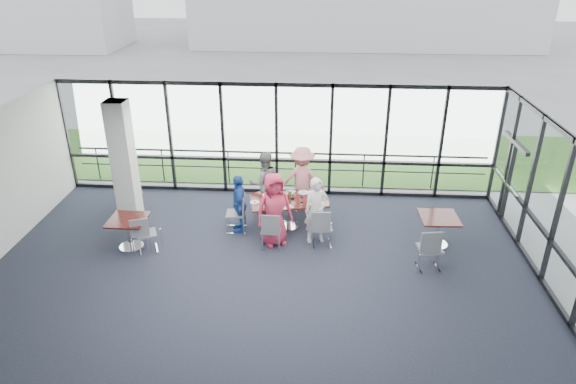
# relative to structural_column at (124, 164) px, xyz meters

# --- Properties ---
(floor) EXTENTS (12.00, 10.00, 0.02)m
(floor) POSITION_rel_structural_column_xyz_m (3.60, -3.00, -1.61)
(floor) COLOR #1E222F
(floor) RESTS_ON ground
(ceiling) EXTENTS (12.00, 10.00, 0.04)m
(ceiling) POSITION_rel_structural_column_xyz_m (3.60, -3.00, 1.60)
(ceiling) COLOR silver
(ceiling) RESTS_ON ground
(curtain_wall_back) EXTENTS (12.00, 0.10, 3.20)m
(curtain_wall_back) POSITION_rel_structural_column_xyz_m (3.60, 2.00, 0.00)
(curtain_wall_back) COLOR white
(curtain_wall_back) RESTS_ON ground
(exit_door) EXTENTS (0.12, 1.60, 2.10)m
(exit_door) POSITION_rel_structural_column_xyz_m (9.60, 0.75, -0.55)
(exit_door) COLOR black
(exit_door) RESTS_ON ground
(structural_column) EXTENTS (0.50, 0.50, 3.20)m
(structural_column) POSITION_rel_structural_column_xyz_m (0.00, 0.00, 0.00)
(structural_column) COLOR silver
(structural_column) RESTS_ON ground
(apron) EXTENTS (80.00, 70.00, 0.02)m
(apron) POSITION_rel_structural_column_xyz_m (3.60, 7.00, -1.62)
(apron) COLOR slate
(apron) RESTS_ON ground
(grass_strip) EXTENTS (80.00, 5.00, 0.01)m
(grass_strip) POSITION_rel_structural_column_xyz_m (3.60, 5.00, -1.59)
(grass_strip) COLOR #33571A
(grass_strip) RESTS_ON ground
(hangar_aux) EXTENTS (10.00, 6.00, 4.00)m
(hangar_aux) POSITION_rel_structural_column_xyz_m (-14.40, 25.00, 0.40)
(hangar_aux) COLOR #B8BBBF
(hangar_aux) RESTS_ON ground
(guard_rail) EXTENTS (12.00, 0.06, 0.06)m
(guard_rail) POSITION_rel_structural_column_xyz_m (3.60, 2.60, -1.10)
(guard_rail) COLOR #2D2D33
(guard_rail) RESTS_ON ground
(main_table) EXTENTS (2.07, 1.41, 0.75)m
(main_table) POSITION_rel_structural_column_xyz_m (4.07, 0.02, -0.98)
(main_table) COLOR #381311
(main_table) RESTS_ON ground
(side_table_left) EXTENTS (0.86, 0.86, 0.75)m
(side_table_left) POSITION_rel_structural_column_xyz_m (0.41, -1.25, -0.97)
(side_table_left) COLOR #381311
(side_table_left) RESTS_ON ground
(side_table_right) EXTENTS (0.90, 0.90, 0.75)m
(side_table_right) POSITION_rel_structural_column_xyz_m (7.64, -0.65, -0.96)
(side_table_right) COLOR #381311
(side_table_right) RESTS_ON ground
(diner_near_left) EXTENTS (1.04, 0.90, 1.80)m
(diner_near_left) POSITION_rel_structural_column_xyz_m (3.78, -0.82, -0.70)
(diner_near_left) COLOR #C82F4D
(diner_near_left) RESTS_ON ground
(diner_near_right) EXTENTS (0.69, 0.58, 1.64)m
(diner_near_right) POSITION_rel_structural_column_xyz_m (4.77, -0.66, -0.78)
(diner_near_right) COLOR silver
(diner_near_right) RESTS_ON ground
(diner_far_left) EXTENTS (0.96, 0.78, 1.71)m
(diner_far_left) POSITION_rel_structural_column_xyz_m (3.38, 0.77, -0.75)
(diner_far_left) COLOR slate
(diner_far_left) RESTS_ON ground
(diner_far_right) EXTENTS (1.15, 0.60, 1.78)m
(diner_far_right) POSITION_rel_structural_column_xyz_m (4.36, 0.97, -0.71)
(diner_far_right) COLOR pink
(diner_far_right) RESTS_ON ground
(diner_end) EXTENTS (0.62, 0.95, 1.50)m
(diner_end) POSITION_rel_structural_column_xyz_m (2.88, -0.29, -0.85)
(diner_end) COLOR #224BA4
(diner_end) RESTS_ON ground
(chair_main_nl) EXTENTS (0.47, 0.47, 0.92)m
(chair_main_nl) POSITION_rel_structural_column_xyz_m (3.73, -1.01, -1.14)
(chair_main_nl) COLOR slate
(chair_main_nl) RESTS_ON ground
(chair_main_nr) EXTENTS (0.51, 0.51, 0.95)m
(chair_main_nr) POSITION_rel_structural_column_xyz_m (4.91, -0.83, -1.13)
(chair_main_nr) COLOR slate
(chair_main_nr) RESTS_ON ground
(chair_main_fl) EXTENTS (0.53, 0.53, 0.85)m
(chair_main_fl) POSITION_rel_structural_column_xyz_m (3.41, 0.91, -1.17)
(chair_main_fl) COLOR slate
(chair_main_fl) RESTS_ON ground
(chair_main_fr) EXTENTS (0.55, 0.55, 0.96)m
(chair_main_fr) POSITION_rel_structural_column_xyz_m (4.38, 1.06, -1.12)
(chair_main_fr) COLOR slate
(chair_main_fr) RESTS_ON ground
(chair_main_end) EXTENTS (0.48, 0.48, 0.94)m
(chair_main_end) POSITION_rel_structural_column_xyz_m (2.77, -0.30, -1.13)
(chair_main_end) COLOR slate
(chair_main_end) RESTS_ON ground
(chair_spare_la) EXTENTS (0.57, 0.57, 0.89)m
(chair_spare_la) POSITION_rel_structural_column_xyz_m (0.86, -1.36, -1.16)
(chair_spare_la) COLOR slate
(chair_spare_la) RESTS_ON ground
(chair_spare_lb) EXTENTS (0.63, 0.63, 1.01)m
(chair_spare_lb) POSITION_rel_structural_column_xyz_m (-0.20, 0.54, -1.10)
(chair_spare_lb) COLOR slate
(chair_spare_lb) RESTS_ON ground
(chair_spare_r) EXTENTS (0.56, 0.56, 1.00)m
(chair_spare_r) POSITION_rel_structural_column_xyz_m (7.27, -1.67, -1.10)
(chair_spare_r) COLOR slate
(chair_spare_r) RESTS_ON ground
(plate_nl) EXTENTS (0.25, 0.25, 0.01)m
(plate_nl) POSITION_rel_structural_column_xyz_m (3.67, -0.37, -0.84)
(plate_nl) COLOR white
(plate_nl) RESTS_ON main_table
(plate_nr) EXTENTS (0.24, 0.24, 0.01)m
(plate_nr) POSITION_rel_structural_column_xyz_m (4.73, -0.21, -0.84)
(plate_nr) COLOR white
(plate_nr) RESTS_ON main_table
(plate_fl) EXTENTS (0.25, 0.25, 0.01)m
(plate_fl) POSITION_rel_structural_column_xyz_m (3.51, 0.24, -0.84)
(plate_fl) COLOR white
(plate_fl) RESTS_ON main_table
(plate_fr) EXTENTS (0.28, 0.28, 0.01)m
(plate_fr) POSITION_rel_structural_column_xyz_m (4.42, 0.44, -0.84)
(plate_fr) COLOR white
(plate_fr) RESTS_ON main_table
(plate_end) EXTENTS (0.24, 0.24, 0.01)m
(plate_end) POSITION_rel_structural_column_xyz_m (3.25, -0.20, -0.84)
(plate_end) COLOR white
(plate_end) RESTS_ON main_table
(tumbler_a) EXTENTS (0.07, 0.07, 0.15)m
(tumbler_a) POSITION_rel_structural_column_xyz_m (3.87, -0.30, -0.78)
(tumbler_a) COLOR white
(tumbler_a) RESTS_ON main_table
(tumbler_b) EXTENTS (0.07, 0.07, 0.14)m
(tumbler_b) POSITION_rel_structural_column_xyz_m (4.39, -0.13, -0.78)
(tumbler_b) COLOR white
(tumbler_b) RESTS_ON main_table
(tumbler_c) EXTENTS (0.07, 0.07, 0.14)m
(tumbler_c) POSITION_rel_structural_column_xyz_m (4.02, 0.26, -0.78)
(tumbler_c) COLOR white
(tumbler_c) RESTS_ON main_table
(tumbler_d) EXTENTS (0.07, 0.07, 0.15)m
(tumbler_d) POSITION_rel_structural_column_xyz_m (3.45, -0.21, -0.78)
(tumbler_d) COLOR white
(tumbler_d) RESTS_ON main_table
(menu_a) EXTENTS (0.36, 0.32, 0.00)m
(menu_a) POSITION_rel_structural_column_xyz_m (4.06, -0.39, -0.85)
(menu_a) COLOR white
(menu_a) RESTS_ON main_table
(menu_b) EXTENTS (0.32, 0.23, 0.00)m
(menu_b) POSITION_rel_structural_column_xyz_m (4.92, -0.14, -0.85)
(menu_b) COLOR white
(menu_b) RESTS_ON main_table
(menu_c) EXTENTS (0.31, 0.34, 0.00)m
(menu_c) POSITION_rel_structural_column_xyz_m (4.08, 0.43, -0.85)
(menu_c) COLOR white
(menu_c) RESTS_ON main_table
(condiment_caddy) EXTENTS (0.10, 0.07, 0.04)m
(condiment_caddy) POSITION_rel_structural_column_xyz_m (4.15, 0.06, -0.83)
(condiment_caddy) COLOR black
(condiment_caddy) RESTS_ON main_table
(ketchup_bottle) EXTENTS (0.06, 0.06, 0.18)m
(ketchup_bottle) POSITION_rel_structural_column_xyz_m (4.08, 0.10, -0.76)
(ketchup_bottle) COLOR #9B1B01
(ketchup_bottle) RESTS_ON main_table
(green_bottle) EXTENTS (0.05, 0.05, 0.20)m
(green_bottle) POSITION_rel_structural_column_xyz_m (4.11, 0.07, -0.75)
(green_bottle) COLOR #297F3B
(green_bottle) RESTS_ON main_table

